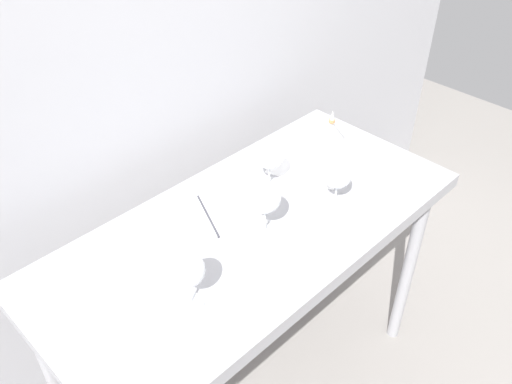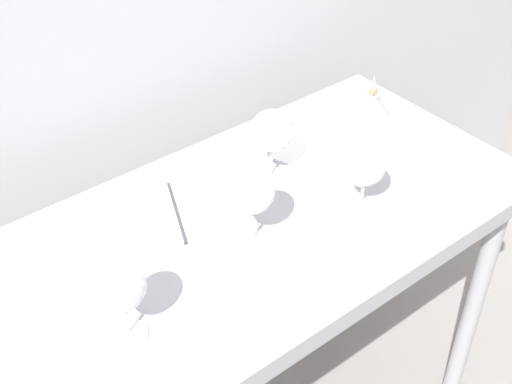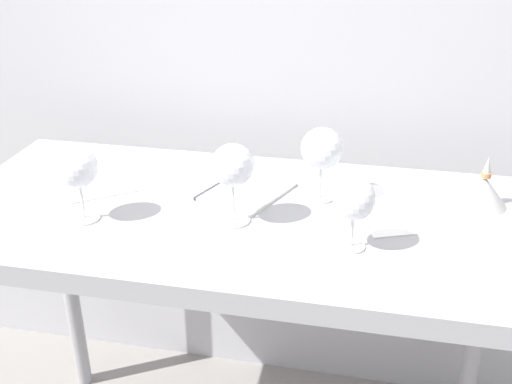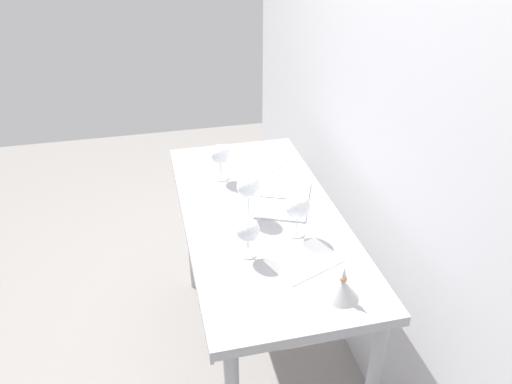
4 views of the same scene
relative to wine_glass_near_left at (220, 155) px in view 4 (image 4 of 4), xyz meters
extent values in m
plane|color=gray|center=(0.34, 0.12, -1.02)|extent=(6.00, 6.00, 0.00)
cube|color=#B6B6BB|center=(0.34, 0.61, 0.28)|extent=(3.80, 0.04, 2.60)
cube|color=#9E9EA3|center=(0.34, 0.12, -0.14)|extent=(1.40, 0.64, 0.04)
cube|color=#9E9EA3|center=(0.34, -0.21, -0.15)|extent=(1.40, 0.01, 0.05)
cylinder|color=#9E9EA3|center=(-0.30, -0.14, -0.59)|extent=(0.05, 0.05, 0.86)
cylinder|color=#9E9EA3|center=(-0.30, 0.38, -0.59)|extent=(0.05, 0.05, 0.86)
cylinder|color=white|center=(0.00, 0.00, -0.12)|extent=(0.07, 0.07, 0.00)
cylinder|color=white|center=(0.00, 0.00, -0.08)|extent=(0.01, 0.01, 0.09)
sphere|color=white|center=(0.00, 0.00, 0.00)|extent=(0.09, 0.09, 0.09)
cylinder|color=#5A1116|center=(0.00, 0.00, -0.01)|extent=(0.06, 0.06, 0.02)
cylinder|color=white|center=(0.60, 0.00, -0.12)|extent=(0.06, 0.06, 0.00)
cylinder|color=white|center=(0.60, 0.00, -0.08)|extent=(0.01, 0.01, 0.07)
sphere|color=white|center=(0.60, 0.00, -0.01)|extent=(0.09, 0.09, 0.09)
cylinder|color=#5D1015|center=(0.60, 0.00, -0.03)|extent=(0.06, 0.06, 0.03)
cylinder|color=white|center=(0.52, 0.21, -0.12)|extent=(0.07, 0.07, 0.00)
cylinder|color=white|center=(0.52, 0.21, -0.08)|extent=(0.01, 0.01, 0.08)
sphere|color=white|center=(0.52, 0.21, 0.01)|extent=(0.10, 0.10, 0.10)
cylinder|color=#5D0B1D|center=(0.52, 0.21, -0.01)|extent=(0.07, 0.07, 0.02)
cylinder|color=white|center=(0.33, 0.06, -0.12)|extent=(0.07, 0.07, 0.00)
cylinder|color=white|center=(0.33, 0.06, -0.07)|extent=(0.01, 0.01, 0.09)
sphere|color=white|center=(0.33, 0.06, 0.02)|extent=(0.10, 0.10, 0.10)
cylinder|color=maroon|center=(0.33, 0.06, 0.00)|extent=(0.07, 0.07, 0.02)
cube|color=white|center=(0.19, 0.27, -0.12)|extent=(0.23, 0.26, 0.01)
cube|color=white|center=(0.34, 0.20, -0.12)|extent=(0.23, 0.26, 0.01)
cube|color=#3F3F47|center=(0.26, 0.24, -0.12)|extent=(0.09, 0.20, 0.01)
cube|color=white|center=(0.69, 0.19, -0.12)|extent=(0.26, 0.30, 0.00)
cube|color=white|center=(-0.06, 0.19, -0.12)|extent=(0.25, 0.26, 0.00)
cone|color=#B8B8B8|center=(0.90, 0.25, -0.09)|extent=(0.12, 0.12, 0.07)
cylinder|color=#C17F4C|center=(0.90, 0.25, -0.04)|extent=(0.02, 0.02, 0.01)
cone|color=#B8B8B8|center=(0.90, 0.25, -0.02)|extent=(0.02, 0.02, 0.04)
camera|label=1|loc=(-0.54, -0.79, 0.99)|focal=37.79mm
camera|label=2|loc=(-0.34, -0.81, 0.89)|focal=48.84mm
camera|label=3|loc=(0.63, -1.11, 0.55)|focal=42.53mm
camera|label=4|loc=(2.06, -0.31, 1.04)|focal=35.12mm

